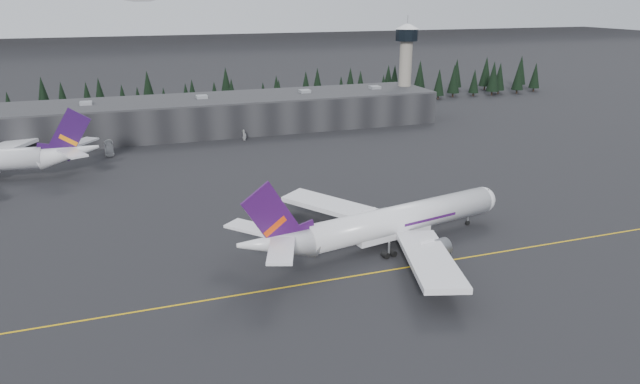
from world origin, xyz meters
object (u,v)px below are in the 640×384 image
object	(u,v)px
terminal	(230,113)
jet_main	(382,224)
gse_vehicle_b	(245,139)
control_tower	(406,60)
gse_vehicle_a	(110,155)

from	to	relation	value
terminal	jet_main	size ratio (longest dim) A/B	2.60
gse_vehicle_b	control_tower	bearing A→B (deg)	107.89
gse_vehicle_b	jet_main	bearing A→B (deg)	5.73
jet_main	gse_vehicle_b	bearing A→B (deg)	83.04
control_tower	gse_vehicle_b	size ratio (longest dim) A/B	9.52
jet_main	gse_vehicle_a	world-z (taller)	jet_main
gse_vehicle_a	gse_vehicle_b	xyz separation A→B (m)	(45.16, 7.58, -0.12)
terminal	gse_vehicle_b	bearing A→B (deg)	-85.05
terminal	gse_vehicle_a	bearing A→B (deg)	-148.98
terminal	jet_main	bearing A→B (deg)	-85.64
terminal	gse_vehicle_a	size ratio (longest dim) A/B	27.88
gse_vehicle_a	gse_vehicle_b	distance (m)	45.79
terminal	gse_vehicle_b	world-z (taller)	terminal
gse_vehicle_b	gse_vehicle_a	bearing A→B (deg)	-78.99
control_tower	jet_main	world-z (taller)	control_tower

